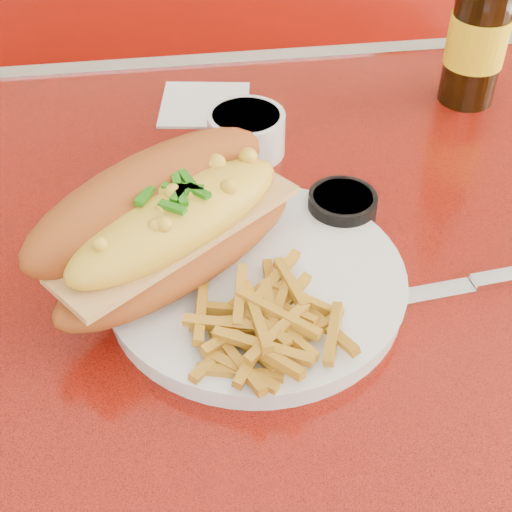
{
  "coord_description": "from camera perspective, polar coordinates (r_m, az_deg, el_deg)",
  "views": [
    {
      "loc": [
        -0.07,
        -0.47,
        1.21
      ],
      "look_at": [
        -0.01,
        -0.03,
        0.81
      ],
      "focal_mm": 50.0,
      "sensor_mm": 36.0,
      "label": 1
    }
  ],
  "objects": [
    {
      "name": "diner_table",
      "position": [
        0.77,
        0.52,
        -9.42
      ],
      "size": [
        1.23,
        0.83,
        0.77
      ],
      "color": "red",
      "rests_on": "ground"
    },
    {
      "name": "booth_bench_far",
      "position": [
        1.58,
        -3.91,
        6.35
      ],
      "size": [
        1.2,
        0.51,
        0.9
      ],
      "color": "maroon",
      "rests_on": "ground"
    },
    {
      "name": "dinner_plate",
      "position": [
        0.62,
        -0.0,
        -2.05
      ],
      "size": [
        0.27,
        0.27,
        0.02
      ],
      "rotation": [
        0.0,
        0.0,
        -0.04
      ],
      "color": "silver",
      "rests_on": "diner_table"
    },
    {
      "name": "mac_hoagie",
      "position": [
        0.59,
        -7.0,
        2.71
      ],
      "size": [
        0.27,
        0.24,
        0.11
      ],
      "rotation": [
        0.0,
        0.0,
        0.64
      ],
      "color": "#9E4B19",
      "rests_on": "dinner_plate"
    },
    {
      "name": "fries_pile",
      "position": [
        0.56,
        0.62,
        -4.94
      ],
      "size": [
        0.14,
        0.13,
        0.03
      ],
      "primitive_type": null,
      "rotation": [
        0.0,
        0.0,
        0.34
      ],
      "color": "gold",
      "rests_on": "dinner_plate"
    },
    {
      "name": "fork",
      "position": [
        0.62,
        4.89,
        -1.11
      ],
      "size": [
        0.02,
        0.14,
        0.0
      ],
      "rotation": [
        0.0,
        0.0,
        1.57
      ],
      "color": "silver",
      "rests_on": "dinner_plate"
    },
    {
      "name": "gravy_ramekin",
      "position": [
        0.78,
        -0.79,
        9.9
      ],
      "size": [
        0.09,
        0.09,
        0.05
      ],
      "rotation": [
        0.0,
        0.0,
        0.03
      ],
      "color": "silver",
      "rests_on": "diner_table"
    },
    {
      "name": "sauce_cup_right",
      "position": [
        0.68,
        6.89,
        3.83
      ],
      "size": [
        0.07,
        0.07,
        0.03
      ],
      "rotation": [
        0.0,
        0.0,
        -0.12
      ],
      "color": "black",
      "rests_on": "diner_table"
    },
    {
      "name": "beer_bottle",
      "position": [
        0.88,
        17.61,
        17.63
      ],
      "size": [
        0.07,
        0.07,
        0.27
      ],
      "rotation": [
        0.0,
        0.0,
        -0.09
      ],
      "color": "black",
      "rests_on": "diner_table"
    },
    {
      "name": "knife",
      "position": [
        0.65,
        16.06,
        -2.35
      ],
      "size": [
        0.23,
        0.04,
        0.01
      ],
      "rotation": [
        0.0,
        0.0,
        0.1
      ],
      "color": "silver",
      "rests_on": "diner_table"
    },
    {
      "name": "paper_napkin",
      "position": [
        0.87,
        -4.11,
        11.99
      ],
      "size": [
        0.12,
        0.12,
        0.0
      ],
      "primitive_type": "cube",
      "rotation": [
        0.0,
        0.0,
        -0.16
      ],
      "color": "white",
      "rests_on": "diner_table"
    }
  ]
}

